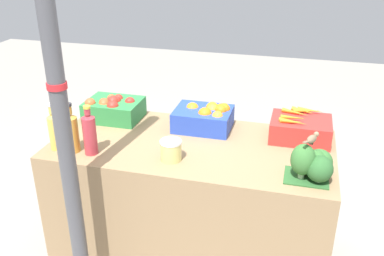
% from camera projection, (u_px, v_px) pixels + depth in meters
% --- Properties ---
extents(ground_plane, '(10.00, 10.00, 0.00)m').
position_uv_depth(ground_plane, '(192.00, 251.00, 2.85)').
color(ground_plane, gray).
extents(market_table, '(1.64, 0.80, 0.81)m').
position_uv_depth(market_table, '(192.00, 201.00, 2.68)').
color(market_table, '#937551').
rests_on(market_table, ground_plane).
extents(support_pole, '(0.09, 0.09, 2.41)m').
position_uv_depth(support_pole, '(60.00, 110.00, 1.93)').
color(support_pole, '#4C4C51').
rests_on(support_pole, ground_plane).
extents(apple_crate, '(0.35, 0.27, 0.16)m').
position_uv_depth(apple_crate, '(113.00, 108.00, 2.81)').
color(apple_crate, '#2D8442').
rests_on(apple_crate, market_table).
extents(orange_crate, '(0.35, 0.27, 0.16)m').
position_uv_depth(orange_crate, '(205.00, 117.00, 2.67)').
color(orange_crate, '#2847B7').
rests_on(orange_crate, market_table).
extents(carrot_crate, '(0.35, 0.28, 0.16)m').
position_uv_depth(carrot_crate, '(300.00, 128.00, 2.54)').
color(carrot_crate, red).
rests_on(carrot_crate, market_table).
extents(broccoli_pile, '(0.23, 0.21, 0.19)m').
position_uv_depth(broccoli_pile, '(312.00, 163.00, 2.13)').
color(broccoli_pile, '#2D602D').
rests_on(broccoli_pile, market_table).
extents(juice_bottle_golden, '(0.07, 0.07, 0.28)m').
position_uv_depth(juice_bottle_golden, '(54.00, 130.00, 2.40)').
color(juice_bottle_golden, gold).
rests_on(juice_bottle_golden, market_table).
extents(juice_bottle_amber, '(0.08, 0.08, 0.29)m').
position_uv_depth(juice_bottle_amber, '(71.00, 131.00, 2.38)').
color(juice_bottle_amber, gold).
rests_on(juice_bottle_amber, market_table).
extents(juice_bottle_ruby, '(0.08, 0.08, 0.29)m').
position_uv_depth(juice_bottle_ruby, '(90.00, 133.00, 2.35)').
color(juice_bottle_ruby, '#B2333D').
rests_on(juice_bottle_ruby, market_table).
extents(pickle_jar, '(0.12, 0.12, 0.11)m').
position_uv_depth(pickle_jar, '(171.00, 150.00, 2.31)').
color(pickle_jar, '#D1CC75').
rests_on(pickle_jar, market_table).
extents(sparrow_bird, '(0.08, 0.12, 0.05)m').
position_uv_depth(sparrow_bird, '(312.00, 139.00, 2.07)').
color(sparrow_bird, '#4C3D2D').
rests_on(sparrow_bird, broccoli_pile).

